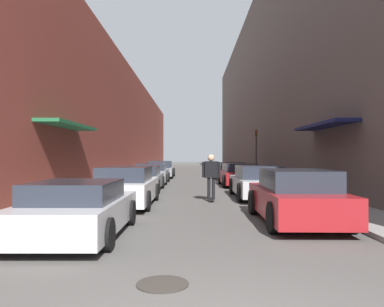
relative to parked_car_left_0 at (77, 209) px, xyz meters
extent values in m
plane|color=#4C4947|center=(2.59, 21.32, -0.58)|extent=(143.59, 143.59, 0.00)
cube|color=gray|center=(-1.91, 27.84, -0.52)|extent=(1.80, 65.27, 0.12)
cube|color=gray|center=(7.09, 27.84, -0.52)|extent=(1.80, 65.27, 0.12)
cube|color=brown|center=(-4.81, 27.84, 4.06)|extent=(4.00, 65.27, 9.29)
cube|color=#1E6038|center=(-2.41, 6.63, 2.32)|extent=(1.00, 4.80, 0.12)
cube|color=#564C47|center=(9.99, 27.84, 7.39)|extent=(4.00, 65.27, 15.94)
cube|color=#141947|center=(7.59, 6.63, 2.32)|extent=(1.00, 4.80, 0.12)
cube|color=#B7B7BC|center=(0.00, 0.05, -0.11)|extent=(1.84, 4.12, 0.61)
cube|color=#232833|center=(0.00, -0.16, 0.40)|extent=(1.62, 2.15, 0.41)
cylinder|color=black|center=(-0.90, 1.32, -0.28)|extent=(0.18, 0.61, 0.61)
cylinder|color=black|center=(0.90, 1.32, -0.28)|extent=(0.18, 0.61, 0.61)
cylinder|color=black|center=(-0.90, -1.23, -0.28)|extent=(0.18, 0.61, 0.61)
cylinder|color=black|center=(0.90, -1.23, -0.28)|extent=(0.18, 0.61, 0.61)
cube|color=silver|center=(0.16, 4.96, -0.06)|extent=(1.83, 4.50, 0.69)
cube|color=#232833|center=(0.16, 4.73, 0.52)|extent=(1.60, 2.34, 0.48)
cylinder|color=black|center=(-0.72, 6.35, -0.26)|extent=(0.18, 0.65, 0.65)
cylinder|color=black|center=(1.04, 6.35, -0.26)|extent=(0.18, 0.65, 0.65)
cylinder|color=black|center=(-0.72, 3.57, -0.26)|extent=(0.18, 0.65, 0.65)
cylinder|color=black|center=(1.04, 3.57, -0.26)|extent=(0.18, 0.65, 0.65)
cube|color=gray|center=(0.02, 10.31, -0.10)|extent=(1.78, 4.37, 0.60)
cube|color=#232833|center=(0.02, 10.09, 0.42)|extent=(1.56, 2.28, 0.45)
cylinder|color=black|center=(-0.84, 11.67, -0.26)|extent=(0.18, 0.64, 0.64)
cylinder|color=black|center=(0.88, 11.67, -0.26)|extent=(0.18, 0.64, 0.64)
cylinder|color=black|center=(-0.84, 8.96, -0.26)|extent=(0.18, 0.64, 0.64)
cylinder|color=black|center=(0.88, 8.96, -0.26)|extent=(0.18, 0.64, 0.64)
cube|color=gray|center=(-0.07, 15.29, -0.08)|extent=(1.98, 4.15, 0.65)
cube|color=#232833|center=(-0.07, 15.09, 0.45)|extent=(1.72, 2.17, 0.42)
cylinder|color=black|center=(-1.01, 16.57, -0.27)|extent=(0.18, 0.63, 0.63)
cylinder|color=black|center=(0.87, 16.57, -0.27)|extent=(0.18, 0.63, 0.63)
cylinder|color=black|center=(-1.01, 14.02, -0.27)|extent=(0.18, 0.63, 0.63)
cylinder|color=black|center=(0.87, 14.02, -0.27)|extent=(0.18, 0.63, 0.63)
cube|color=gray|center=(-0.02, 21.29, -0.09)|extent=(1.98, 4.70, 0.60)
cube|color=#232833|center=(-0.02, 21.05, 0.47)|extent=(1.72, 2.45, 0.51)
cylinder|color=black|center=(-0.96, 22.73, -0.22)|extent=(0.18, 0.71, 0.71)
cylinder|color=black|center=(0.93, 22.73, -0.22)|extent=(0.18, 0.71, 0.71)
cylinder|color=black|center=(-0.96, 19.84, -0.22)|extent=(0.18, 0.71, 0.71)
cylinder|color=black|center=(0.93, 19.84, -0.22)|extent=(0.18, 0.71, 0.71)
cube|color=maroon|center=(5.08, 1.66, -0.05)|extent=(1.87, 4.43, 0.67)
cube|color=#232833|center=(5.08, 1.44, 0.54)|extent=(1.61, 2.32, 0.50)
cylinder|color=black|center=(4.21, 3.02, -0.23)|extent=(0.18, 0.71, 0.71)
cylinder|color=black|center=(5.95, 3.02, -0.23)|extent=(0.18, 0.71, 0.71)
cylinder|color=black|center=(4.21, 0.30, -0.23)|extent=(0.18, 0.71, 0.71)
cylinder|color=black|center=(5.95, 0.30, -0.23)|extent=(0.18, 0.71, 0.71)
cube|color=#B7B7BC|center=(5.06, 7.22, -0.07)|extent=(1.79, 4.62, 0.62)
cube|color=#232833|center=(5.06, 6.99, 0.49)|extent=(1.57, 2.40, 0.50)
cylinder|color=black|center=(4.20, 8.65, -0.22)|extent=(0.18, 0.71, 0.71)
cylinder|color=black|center=(5.93, 8.65, -0.22)|extent=(0.18, 0.71, 0.71)
cylinder|color=black|center=(4.20, 5.79, -0.22)|extent=(0.18, 0.71, 0.71)
cylinder|color=black|center=(5.93, 5.79, -0.22)|extent=(0.18, 0.71, 0.71)
cube|color=maroon|center=(5.08, 13.23, -0.07)|extent=(2.07, 4.46, 0.65)
cube|color=#232833|center=(5.08, 13.01, 0.48)|extent=(1.78, 2.34, 0.45)
cylinder|color=black|center=(4.13, 14.60, -0.24)|extent=(0.18, 0.69, 0.69)
cylinder|color=black|center=(6.04, 14.60, -0.24)|extent=(0.18, 0.69, 0.69)
cylinder|color=black|center=(4.13, 11.86, -0.24)|extent=(0.18, 0.69, 0.69)
cylinder|color=black|center=(6.04, 11.86, -0.24)|extent=(0.18, 0.69, 0.69)
cube|color=navy|center=(5.20, 18.80, -0.11)|extent=(1.99, 4.68, 0.58)
cube|color=#232833|center=(5.20, 18.57, 0.43)|extent=(1.73, 2.44, 0.49)
cylinder|color=black|center=(4.26, 20.24, -0.25)|extent=(0.18, 0.67, 0.67)
cylinder|color=black|center=(6.15, 20.24, -0.25)|extent=(0.18, 0.67, 0.67)
cylinder|color=black|center=(4.26, 17.36, -0.25)|extent=(0.18, 0.67, 0.67)
cylinder|color=black|center=(6.15, 17.36, -0.25)|extent=(0.18, 0.67, 0.67)
cube|color=black|center=(3.15, 6.09, -0.51)|extent=(0.20, 0.78, 0.02)
cylinder|color=beige|center=(3.07, 6.34, -0.55)|extent=(0.03, 0.06, 0.06)
cylinder|color=beige|center=(3.22, 6.34, -0.55)|extent=(0.03, 0.06, 0.06)
cylinder|color=beige|center=(3.07, 5.84, -0.55)|extent=(0.03, 0.06, 0.06)
cylinder|color=beige|center=(3.22, 5.84, -0.55)|extent=(0.03, 0.06, 0.06)
cylinder|color=black|center=(3.06, 6.09, -0.10)|extent=(0.12, 0.12, 0.81)
cylinder|color=black|center=(3.23, 6.09, -0.10)|extent=(0.12, 0.12, 0.81)
cube|color=black|center=(3.15, 6.09, 0.62)|extent=(0.48, 0.22, 0.62)
sphere|color=tan|center=(3.15, 6.09, 1.06)|extent=(0.26, 0.26, 0.26)
cylinder|color=black|center=(2.86, 6.09, 0.62)|extent=(0.10, 0.10, 0.59)
cylinder|color=black|center=(3.44, 6.09, 0.62)|extent=(0.10, 0.10, 0.59)
cylinder|color=#332D28|center=(2.03, -2.96, -0.57)|extent=(0.70, 0.70, 0.02)
cylinder|color=#2D2D2D|center=(6.97, 18.53, 1.25)|extent=(0.10, 0.10, 3.43)
cube|color=#332D0F|center=(6.97, 18.53, 2.74)|extent=(0.16, 0.16, 0.45)
sphere|color=red|center=(6.97, 18.45, 2.85)|extent=(0.11, 0.11, 0.11)
camera|label=1|loc=(2.43, -7.96, 1.14)|focal=35.00mm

